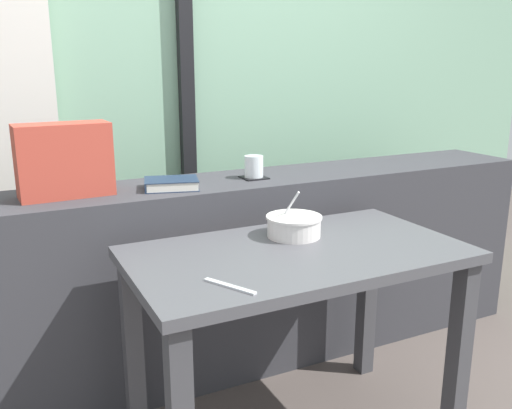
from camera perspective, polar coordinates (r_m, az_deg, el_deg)
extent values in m
cube|color=#84B293|center=(2.86, -7.90, 16.67)|extent=(4.80, 0.08, 2.80)
cube|color=black|center=(2.79, -7.29, 14.69)|extent=(0.07, 0.05, 2.60)
cube|color=#38383D|center=(2.37, -1.62, -7.09)|extent=(2.80, 0.38, 0.82)
cube|color=#414145|center=(2.03, 20.39, -14.38)|extent=(0.06, 0.06, 0.67)
cube|color=#414145|center=(1.97, -12.67, -14.72)|extent=(0.06, 0.06, 0.67)
cube|color=#414145|center=(2.36, 11.48, -9.55)|extent=(0.06, 0.06, 0.67)
cube|color=#4C4C51|center=(1.78, 4.34, -5.23)|extent=(1.08, 0.60, 0.03)
cube|color=black|center=(2.27, -0.22, 2.83)|extent=(0.10, 0.10, 0.00)
cylinder|color=white|center=(2.26, -0.23, 3.99)|extent=(0.08, 0.08, 0.09)
cylinder|color=#CC4C38|center=(2.26, -0.23, 3.60)|extent=(0.07, 0.07, 0.05)
cube|color=#1E2D47|center=(2.10, -8.75, 1.69)|extent=(0.23, 0.19, 0.00)
cube|color=silver|center=(2.10, -8.77, 2.16)|extent=(0.22, 0.19, 0.03)
cube|color=#1E2D47|center=(2.09, -8.79, 2.62)|extent=(0.23, 0.19, 0.00)
cube|color=#1E2D47|center=(2.10, -11.46, 2.03)|extent=(0.04, 0.14, 0.04)
cube|color=#B74233|center=(2.05, -19.37, 4.38)|extent=(0.33, 0.16, 0.26)
cylinder|color=silver|center=(1.89, 4.01, -2.26)|extent=(0.18, 0.18, 0.07)
cylinder|color=silver|center=(1.88, 4.03, -1.31)|extent=(0.19, 0.19, 0.01)
cylinder|color=#B27038|center=(1.89, 4.01, -2.41)|extent=(0.16, 0.16, 0.06)
cylinder|color=silver|center=(1.90, 3.42, -0.38)|extent=(0.03, 0.11, 0.14)
ellipsoid|color=silver|center=(1.92, 3.10, -1.55)|extent=(0.03, 0.05, 0.01)
cube|color=silver|center=(1.48, -2.76, -8.50)|extent=(0.09, 0.16, 0.01)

